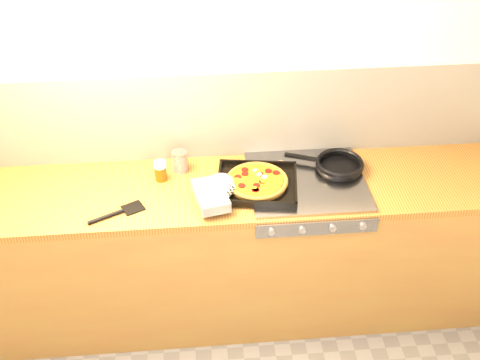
{
  "coord_description": "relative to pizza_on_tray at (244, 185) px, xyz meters",
  "views": [
    {
      "loc": [
        -0.12,
        -1.36,
        2.78
      ],
      "look_at": [
        0.1,
        1.08,
        0.95
      ],
      "focal_mm": 45.0,
      "sensor_mm": 36.0,
      "label": 1
    }
  ],
  "objects": [
    {
      "name": "frying_pan",
      "position": [
        0.52,
        0.14,
        -0.01
      ],
      "size": [
        0.45,
        0.33,
        0.04
      ],
      "color": "black",
      "rests_on": "stovetop"
    },
    {
      "name": "black_spatula",
      "position": [
        -0.63,
        -0.12,
        -0.04
      ],
      "size": [
        0.27,
        0.17,
        0.02
      ],
      "color": "black",
      "rests_on": "counter_run"
    },
    {
      "name": "wooden_spoon",
      "position": [
        0.13,
        0.21,
        -0.03
      ],
      "size": [
        0.3,
        0.07,
        0.02
      ],
      "color": "#AA7848",
      "rests_on": "counter_run"
    },
    {
      "name": "pizza_on_tray",
      "position": [
        0.0,
        0.0,
        0.0
      ],
      "size": [
        0.56,
        0.45,
        0.07
      ],
      "color": "black",
      "rests_on": "stovetop"
    },
    {
      "name": "counter_run",
      "position": [
        -0.12,
        0.05,
        -0.49
      ],
      "size": [
        3.2,
        0.62,
        0.9
      ],
      "color": "olive",
      "rests_on": "ground"
    },
    {
      "name": "room_shell",
      "position": [
        -0.12,
        0.34,
        0.21
      ],
      "size": [
        3.2,
        3.2,
        3.2
      ],
      "color": "white",
      "rests_on": "ground"
    },
    {
      "name": "stovetop",
      "position": [
        0.33,
        0.05,
        -0.04
      ],
      "size": [
        0.6,
        0.56,
        0.02
      ],
      "primitive_type": "cube",
      "color": "gray",
      "rests_on": "counter_run"
    },
    {
      "name": "juice_glass",
      "position": [
        -0.42,
        0.14,
        0.01
      ],
      "size": [
        0.07,
        0.07,
        0.11
      ],
      "color": "#D1410C",
      "rests_on": "counter_run"
    },
    {
      "name": "tomato_can",
      "position": [
        -0.32,
        0.21,
        0.02
      ],
      "size": [
        0.1,
        0.1,
        0.12
      ],
      "color": "maroon",
      "rests_on": "counter_run"
    }
  ]
}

